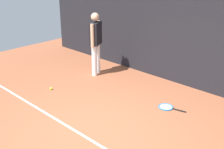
# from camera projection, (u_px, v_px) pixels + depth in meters

# --- Properties ---
(ground_plane) EXTENTS (12.00, 12.00, 0.00)m
(ground_plane) POSITION_uv_depth(u_px,v_px,m) (97.00, 129.00, 5.44)
(ground_plane) COLOR #9E5638
(back_fence) EXTENTS (10.00, 0.10, 2.76)m
(back_fence) POSITION_uv_depth(u_px,v_px,m) (187.00, 31.00, 6.94)
(back_fence) COLOR black
(back_fence) RESTS_ON ground
(court_line) EXTENTS (9.00, 0.05, 0.00)m
(court_line) POSITION_uv_depth(u_px,v_px,m) (84.00, 136.00, 5.22)
(court_line) COLOR white
(court_line) RESTS_ON ground
(tennis_player) EXTENTS (0.37, 0.49, 1.70)m
(tennis_player) POSITION_uv_depth(u_px,v_px,m) (96.00, 40.00, 7.73)
(tennis_player) COLOR white
(tennis_player) RESTS_ON ground
(tennis_racket) EXTENTS (0.64, 0.39, 0.03)m
(tennis_racket) POSITION_uv_depth(u_px,v_px,m) (167.00, 107.00, 6.23)
(tennis_racket) COLOR black
(tennis_racket) RESTS_ON ground
(tennis_ball_mid_court) EXTENTS (0.07, 0.07, 0.07)m
(tennis_ball_mid_court) POSITION_uv_depth(u_px,v_px,m) (51.00, 89.00, 7.07)
(tennis_ball_mid_court) COLOR #CCE033
(tennis_ball_mid_court) RESTS_ON ground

